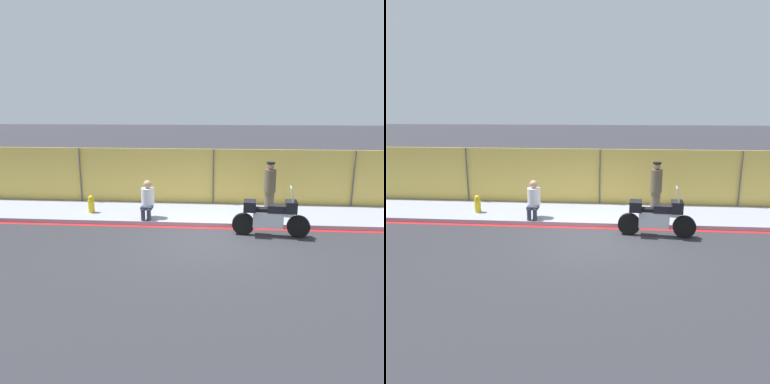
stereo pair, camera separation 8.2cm
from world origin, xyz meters
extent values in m
plane|color=#2D2D33|center=(0.00, 0.00, 0.00)|extent=(120.00, 120.00, 0.00)
cube|color=#8E93A3|center=(0.00, 2.39, 0.07)|extent=(38.13, 2.46, 0.14)
cube|color=red|center=(0.00, 1.06, 0.00)|extent=(38.13, 0.18, 0.01)
cube|color=gold|center=(0.00, 3.71, 1.10)|extent=(36.22, 0.08, 2.20)
cylinder|color=#4C4C51|center=(-5.13, 3.61, 1.10)|extent=(0.05, 0.05, 2.20)
cylinder|color=#4C4C51|center=(0.00, 3.61, 1.10)|extent=(0.05, 0.05, 2.20)
cylinder|color=#4C4C51|center=(5.13, 3.61, 1.10)|extent=(0.05, 0.05, 2.20)
cylinder|color=black|center=(2.57, 0.42, 0.33)|extent=(0.67, 0.19, 0.66)
cylinder|color=black|center=(0.97, 0.55, 0.33)|extent=(0.67, 0.19, 0.66)
cube|color=silver|center=(1.69, 0.49, 0.51)|extent=(0.90, 0.35, 0.49)
cube|color=black|center=(1.92, 0.47, 0.85)|extent=(0.54, 0.35, 0.22)
cube|color=black|center=(1.59, 0.50, 0.81)|extent=(0.62, 0.33, 0.10)
cube|color=black|center=(2.33, 0.44, 0.93)|extent=(0.36, 0.50, 0.34)
cube|color=silver|center=(2.33, 0.44, 1.31)|extent=(0.14, 0.43, 0.42)
cube|color=black|center=(1.15, 0.53, 0.91)|extent=(0.40, 0.53, 0.30)
cylinder|color=brown|center=(1.94, 2.30, 0.53)|extent=(0.32, 0.32, 0.78)
cylinder|color=brown|center=(1.94, 2.30, 1.30)|extent=(0.39, 0.39, 0.78)
sphere|color=#A37556|center=(1.94, 2.30, 1.82)|extent=(0.24, 0.24, 0.24)
cylinder|color=black|center=(1.94, 2.30, 1.92)|extent=(0.28, 0.28, 0.05)
cylinder|color=#2D3342|center=(-2.22, 1.26, 0.33)|extent=(0.14, 0.14, 0.39)
cylinder|color=#2D3342|center=(-2.03, 1.26, 0.33)|extent=(0.14, 0.14, 0.39)
cube|color=#2D3342|center=(-2.13, 1.46, 0.53)|extent=(0.36, 0.39, 0.10)
cylinder|color=white|center=(-2.13, 1.65, 0.85)|extent=(0.43, 0.43, 0.55)
sphere|color=tan|center=(-2.13, 1.65, 1.26)|extent=(0.27, 0.27, 0.27)
cylinder|color=gold|center=(-4.22, 2.06, 0.36)|extent=(0.21, 0.21, 0.45)
sphere|color=gold|center=(-4.22, 2.06, 0.65)|extent=(0.19, 0.19, 0.19)
cylinder|color=gold|center=(-4.22, 1.95, 0.39)|extent=(0.07, 0.09, 0.07)
camera|label=1|loc=(0.26, -10.22, 3.85)|focal=35.00mm
camera|label=2|loc=(0.34, -10.21, 3.85)|focal=35.00mm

